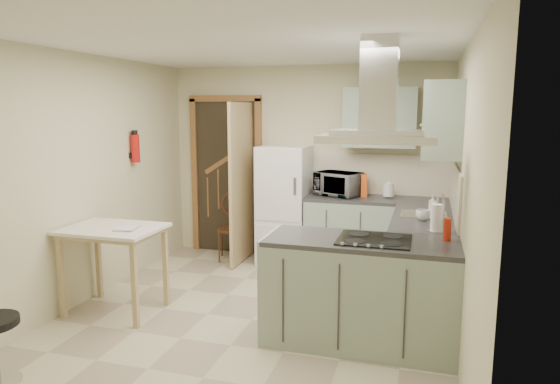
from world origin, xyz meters
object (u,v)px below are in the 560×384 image
(fridge, at_px, (284,205))
(bentwood_chair, at_px, (231,229))
(microwave, at_px, (338,184))
(drop_leaf_table, at_px, (115,270))
(peninsula, at_px, (360,292))
(extractor_hood, at_px, (377,139))

(fridge, distance_m, bentwood_chair, 0.79)
(bentwood_chair, relative_size, microwave, 1.54)
(drop_leaf_table, bearing_deg, fridge, 60.16)
(bentwood_chair, distance_m, microwave, 1.52)
(peninsula, bearing_deg, bentwood_chair, 135.20)
(peninsula, relative_size, bentwood_chair, 1.93)
(peninsula, distance_m, extractor_hood, 1.27)
(drop_leaf_table, bearing_deg, bentwood_chair, 77.26)
(fridge, distance_m, drop_leaf_table, 2.31)
(bentwood_chair, bearing_deg, microwave, -11.60)
(fridge, bearing_deg, microwave, 3.85)
(drop_leaf_table, xyz_separation_m, bentwood_chair, (0.43, 1.92, -0.02))
(bentwood_chair, bearing_deg, fridge, -10.86)
(peninsula, relative_size, extractor_hood, 1.72)
(drop_leaf_table, relative_size, microwave, 1.72)
(peninsula, xyz_separation_m, bentwood_chair, (-1.93, 1.91, -0.05))
(extractor_hood, height_order, bentwood_chair, extractor_hood)
(peninsula, relative_size, drop_leaf_table, 1.73)
(bentwood_chair, xyz_separation_m, microwave, (1.38, 0.11, 0.64))
(fridge, height_order, extractor_hood, extractor_hood)
(peninsula, bearing_deg, extractor_hood, 0.00)
(extractor_hood, bearing_deg, fridge, 123.79)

